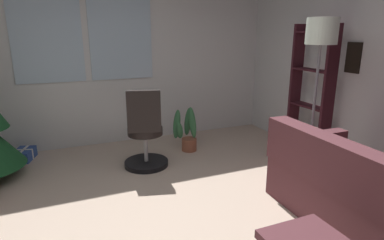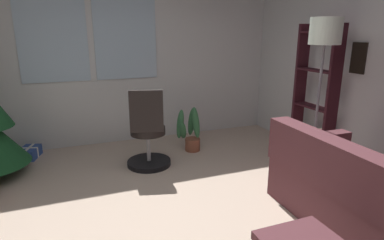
# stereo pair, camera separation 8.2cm
# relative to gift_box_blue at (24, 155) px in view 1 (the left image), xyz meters

# --- Properties ---
(ground_plane) EXTENTS (4.93, 5.08, 0.10)m
(ground_plane) POSITION_rel_gift_box_blue_xyz_m (1.31, -2.28, -0.12)
(ground_plane) COLOR #C2AA96
(wall_back_with_windows) EXTENTS (4.93, 0.12, 2.88)m
(wall_back_with_windows) POSITION_rel_gift_box_blue_xyz_m (1.29, 0.30, 1.38)
(wall_back_with_windows) COLOR silver
(wall_back_with_windows) RESTS_ON ground_plane
(gift_box_blue) EXTENTS (0.30, 0.38, 0.15)m
(gift_box_blue) POSITION_rel_gift_box_blue_xyz_m (0.00, 0.00, 0.00)
(gift_box_blue) COLOR #2D4C99
(gift_box_blue) RESTS_ON ground_plane
(office_chair) EXTENTS (0.56, 0.56, 1.02)m
(office_chair) POSITION_rel_gift_box_blue_xyz_m (1.46, -0.88, 0.33)
(office_chair) COLOR black
(office_chair) RESTS_ON ground_plane
(bookshelf) EXTENTS (0.18, 0.64, 1.77)m
(bookshelf) POSITION_rel_gift_box_blue_xyz_m (3.56, -1.40, 0.73)
(bookshelf) COLOR #34131A
(bookshelf) RESTS_ON ground_plane
(floor_lamp) EXTENTS (0.33, 0.33, 1.82)m
(floor_lamp) POSITION_rel_gift_box_blue_xyz_m (3.18, -1.86, 1.46)
(floor_lamp) COLOR slate
(floor_lamp) RESTS_ON ground_plane
(potted_plant) EXTENTS (0.41, 0.38, 0.64)m
(potted_plant) POSITION_rel_gift_box_blue_xyz_m (2.17, -0.48, 0.21)
(potted_plant) COLOR brown
(potted_plant) RESTS_ON ground_plane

